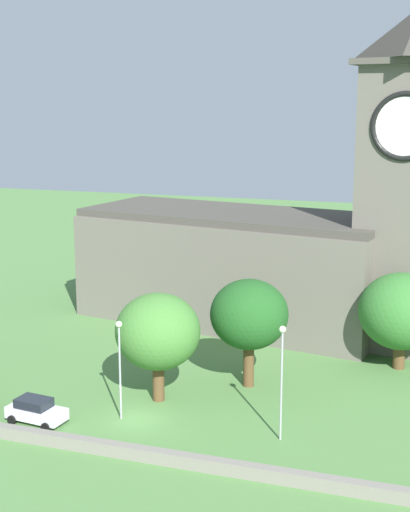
{
  "coord_description": "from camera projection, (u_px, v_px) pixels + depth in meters",
  "views": [
    {
      "loc": [
        19.26,
        -42.81,
        21.16
      ],
      "look_at": [
        1.78,
        9.26,
        9.63
      ],
      "focal_mm": 51.67,
      "sensor_mm": 36.0,
      "label": 1
    }
  ],
  "objects": [
    {
      "name": "ground_plane",
      "position": [
        207.0,
        350.0,
        63.98
      ],
      "size": [
        200.0,
        200.0,
        0.0
      ],
      "primitive_type": "plane",
      "color": "#517F42"
    },
    {
      "name": "church",
      "position": [
        287.0,
        241.0,
        69.08
      ],
      "size": [
        37.45,
        17.55,
        28.93
      ],
      "color": "#666056",
      "rests_on": "ground"
    },
    {
      "name": "quay_barrier",
      "position": [
        102.0,
        447.0,
        45.12
      ],
      "size": [
        47.96,
        0.7,
        0.81
      ],
      "primitive_type": "cube",
      "color": "gray",
      "rests_on": "ground"
    },
    {
      "name": "car_white",
      "position": [
        36.0,
        411.0,
        49.36
      ],
      "size": [
        4.22,
        2.41,
        1.69
      ],
      "color": "silver",
      "rests_on": "ground"
    },
    {
      "name": "streetlamp_central",
      "position": [
        120.0,
        354.0,
        49.18
      ],
      "size": [
        0.44,
        0.44,
        6.93
      ],
      "color": "#9EA0A5",
      "rests_on": "ground"
    },
    {
      "name": "streetlamp_east_mid",
      "position": [
        282.0,
        365.0,
        46.0
      ],
      "size": [
        0.44,
        0.44,
        7.58
      ],
      "color": "#9EA0A5",
      "rests_on": "ground"
    },
    {
      "name": "tree_churchyard",
      "position": [
        158.0,
        332.0,
        52.2
      ],
      "size": [
        6.08,
        6.08,
        7.94
      ],
      "color": "brown",
      "rests_on": "ground"
    },
    {
      "name": "tree_by_tower",
      "position": [
        401.0,
        311.0,
        58.68
      ],
      "size": [
        6.84,
        6.84,
        7.87
      ],
      "color": "brown",
      "rests_on": "ground"
    },
    {
      "name": "tree_riverside_east",
      "position": [
        249.0,
        315.0,
        54.78
      ],
      "size": [
        5.86,
        5.86,
        8.29
      ],
      "color": "brown",
      "rests_on": "ground"
    }
  ]
}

